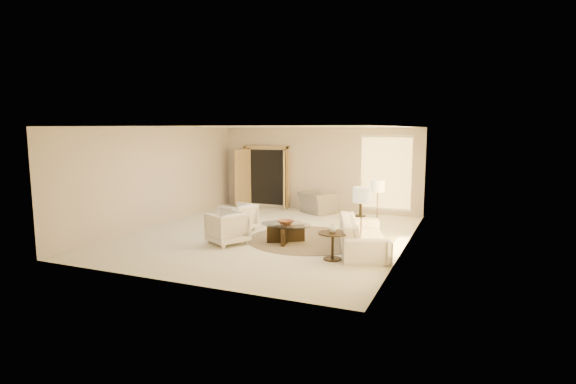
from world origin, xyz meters
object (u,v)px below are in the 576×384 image
at_px(end_table, 333,241).
at_px(floor_lamp_near, 378,189).
at_px(armchair_left, 238,216).
at_px(coffee_table, 286,231).
at_px(armchair_right, 227,226).
at_px(side_vase, 360,195).
at_px(accent_chair, 317,199).
at_px(bowl, 286,222).
at_px(sofa, 363,234).
at_px(floor_lamp_far, 362,198).
at_px(side_table, 360,206).
at_px(end_vase, 333,228).

xyz_separation_m(end_table, floor_lamp_near, (0.43, 2.47, 0.84)).
relative_size(armchair_left, coffee_table, 0.50).
xyz_separation_m(armchair_right, side_vase, (2.13, 4.63, 0.26)).
bearing_deg(accent_chair, bowl, 130.57).
bearing_deg(coffee_table, end_table, -32.80).
bearing_deg(armchair_right, floor_lamp_near, 153.08).
distance_m(sofa, floor_lamp_far, 1.17).
bearing_deg(armchair_right, bowl, 146.38).
relative_size(side_table, floor_lamp_near, 0.38).
height_order(coffee_table, side_table, side_table).
height_order(floor_lamp_far, side_vase, floor_lamp_far).
height_order(accent_chair, coffee_table, accent_chair).
bearing_deg(accent_chair, floor_lamp_near, 167.74).
bearing_deg(accent_chair, end_table, 145.05).
bearing_deg(end_vase, side_table, 97.01).
bearing_deg(bowl, floor_lamp_near, 38.45).
distance_m(armchair_right, floor_lamp_far, 3.38).
relative_size(armchair_left, floor_lamp_near, 0.56).
bearing_deg(accent_chair, coffee_table, 130.57).
bearing_deg(floor_lamp_near, end_vase, -99.87).
relative_size(accent_chair, coffee_table, 0.66).
distance_m(armchair_right, floor_lamp_near, 3.92).
bearing_deg(armchair_right, end_table, 112.37).
xyz_separation_m(sofa, armchair_left, (-3.59, 0.63, 0.04)).
height_order(armchair_left, side_table, armchair_left).
bearing_deg(end_table, floor_lamp_near, 80.13).
distance_m(armchair_right, coffee_table, 1.42).
xyz_separation_m(bowl, side_vase, (0.88, 3.97, 0.19)).
bearing_deg(bowl, armchair_left, 158.19).
bearing_deg(armchair_right, sofa, 131.16).
height_order(armchair_left, end_vase, armchair_left).
bearing_deg(floor_lamp_far, armchair_right, -179.74).
distance_m(armchair_left, side_table, 4.18).
xyz_separation_m(coffee_table, floor_lamp_far, (2.01, -0.65, 1.02)).
xyz_separation_m(coffee_table, side_vase, (0.88, 3.97, 0.40)).
bearing_deg(side_table, armchair_left, -127.90).
bearing_deg(end_vase, bowl, 147.20).
bearing_deg(sofa, bowl, 73.24).
bearing_deg(coffee_table, floor_lamp_far, -17.82).
height_order(accent_chair, bowl, accent_chair).
bearing_deg(end_table, sofa, 67.31).
bearing_deg(floor_lamp_near, armchair_left, -166.85).
height_order(armchair_right, side_vase, armchair_right).
bearing_deg(bowl, coffee_table, -90.00).
xyz_separation_m(armchair_right, side_table, (2.13, 4.63, -0.09)).
relative_size(sofa, armchair_right, 2.93).
relative_size(floor_lamp_far, bowl, 4.13).
distance_m(coffee_table, end_vase, 1.80).
height_order(armchair_left, accent_chair, accent_chair).
xyz_separation_m(armchair_left, side_vase, (2.57, 3.30, 0.28)).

